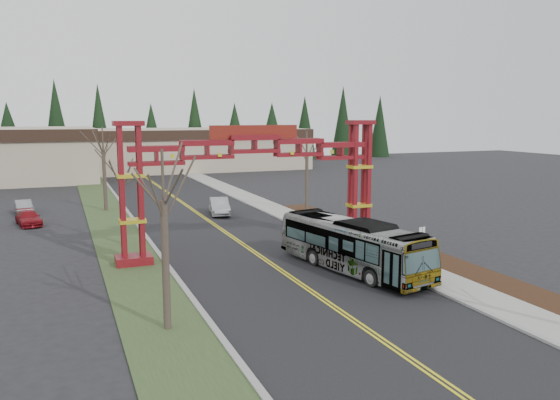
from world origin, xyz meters
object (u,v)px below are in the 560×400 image
parked_car_mid_a (29,218)px  bare_tree_median_far (103,151)px  gateway_arch (254,165)px  barrel_mid (362,231)px  bare_tree_median_mid (121,179)px  transit_bus (352,245)px  barrel_south (370,236)px  retail_building_east (192,148)px  parked_car_far_a (24,207)px  barrel_north (349,224)px  bare_tree_right_far (307,153)px  street_sign (422,236)px  silver_sedan (219,206)px  bare_tree_median_near (164,201)px

parked_car_mid_a → bare_tree_median_far: size_ratio=0.51×
gateway_arch → barrel_mid: (9.20, 1.50, -5.50)m
gateway_arch → bare_tree_median_mid: size_ratio=2.72×
gateway_arch → parked_car_mid_a: size_ratio=4.32×
transit_bus → barrel_south: size_ratio=10.97×
retail_building_east → gateway_arch: bearing=-99.2°
parked_car_mid_a → parked_car_far_a: (-0.69, 6.00, 0.05)m
bare_tree_median_mid → barrel_north: size_ratio=6.72×
bare_tree_median_mid → bare_tree_right_far: (18.00, 7.53, 0.97)m
bare_tree_right_far → barrel_mid: (-0.80, -11.85, -5.24)m
retail_building_east → barrel_south: bearing=-91.1°
bare_tree_median_far → barrel_mid: 26.63m
transit_bus → street_sign: size_ratio=5.25×
gateway_arch → parked_car_mid_a: (-14.67, 16.22, -5.37)m
bare_tree_median_mid → parked_car_far_a: bearing=114.2°
bare_tree_median_mid → barrel_mid: bearing=-14.1°
parked_car_far_a → street_sign: street_sign is taller
barrel_mid → transit_bus: bearing=-124.2°
parked_car_mid_a → barrel_mid: parked_car_mid_a is taller
street_sign → parked_car_mid_a: bearing=137.7°
gateway_arch → bare_tree_median_mid: (-8.00, 5.82, -1.24)m
transit_bus → silver_sedan: 21.44m
gateway_arch → silver_sedan: 16.01m
bare_tree_median_near → street_sign: size_ratio=3.65×
parked_car_mid_a → barrel_south: (23.44, -16.61, -0.10)m
parked_car_far_a → barrel_south: parked_car_far_a is taller
barrel_mid → retail_building_east: bearing=89.2°
gateway_arch → transit_bus: gateway_arch is taller
gateway_arch → transit_bus: bearing=-58.0°
bare_tree_median_far → barrel_north: (17.62, -16.83, -5.33)m
barrel_south → street_sign: bearing=-83.6°
silver_sedan → street_sign: street_sign is taller
retail_building_east → street_sign: bearing=-90.5°
silver_sedan → bare_tree_median_mid: bare_tree_median_mid is taller
street_sign → barrel_north: (0.25, 9.96, -1.04)m
transit_bus → parked_car_far_a: transit_bus is taller
retail_building_east → bare_tree_median_mid: retail_building_east is taller
silver_sedan → bare_tree_median_near: size_ratio=0.61×
barrel_mid → bare_tree_median_near: bearing=-143.4°
transit_bus → parked_car_far_a: bearing=112.5°
parked_car_far_a → bare_tree_median_mid: size_ratio=0.60×
bare_tree_median_far → parked_car_far_a: bearing=171.5°
gateway_arch → parked_car_mid_a: bearing=132.1°
gateway_arch → bare_tree_median_far: gateway_arch is taller
gateway_arch → silver_sedan: bearing=83.4°
street_sign → barrel_mid: bearing=91.3°
silver_sedan → bare_tree_median_mid: size_ratio=0.71×
transit_bus → bare_tree_median_near: bare_tree_median_near is taller
bare_tree_right_far → parked_car_far_a: bearing=160.7°
transit_bus → street_sign: 5.47m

